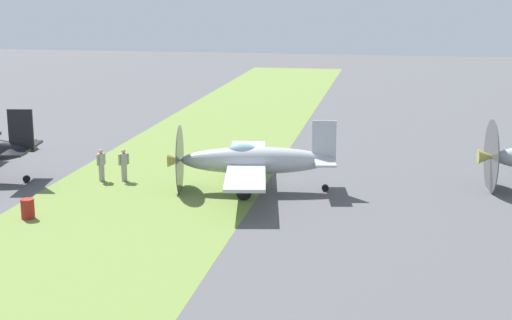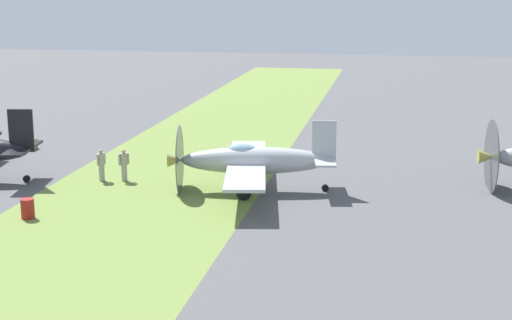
{
  "view_description": "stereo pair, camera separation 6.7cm",
  "coord_description": "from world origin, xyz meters",
  "px_view_note": "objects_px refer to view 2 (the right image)",
  "views": [
    {
      "loc": [
        -34.36,
        -23.33,
        10.22
      ],
      "look_at": [
        2.77,
        -16.56,
        1.49
      ],
      "focal_mm": 53.47,
      "sensor_mm": 36.0,
      "label": 1
    },
    {
      "loc": [
        -34.35,
        -23.4,
        10.22
      ],
      "look_at": [
        2.77,
        -16.56,
        1.49
      ],
      "focal_mm": 53.47,
      "sensor_mm": 36.0,
      "label": 2
    }
  ],
  "objects_px": {
    "ground_crew_chief": "(124,164)",
    "fuel_drum": "(28,209)",
    "supply_crate": "(28,144)",
    "airplane_wingman": "(252,161)",
    "ground_crew_mechanic": "(101,164)"
  },
  "relations": [
    {
      "from": "airplane_wingman",
      "to": "supply_crate",
      "type": "distance_m",
      "value": 17.47
    },
    {
      "from": "ground_crew_chief",
      "to": "fuel_drum",
      "type": "xyz_separation_m",
      "value": [
        -7.11,
        1.94,
        -0.46
      ]
    },
    {
      "from": "airplane_wingman",
      "to": "ground_crew_chief",
      "type": "distance_m",
      "value": 7.13
    },
    {
      "from": "airplane_wingman",
      "to": "fuel_drum",
      "type": "xyz_separation_m",
      "value": [
        -6.33,
        9.0,
        -1.14
      ]
    },
    {
      "from": "ground_crew_chief",
      "to": "ground_crew_mechanic",
      "type": "xyz_separation_m",
      "value": [
        -0.2,
        1.18,
        0.0
      ]
    },
    {
      "from": "fuel_drum",
      "to": "supply_crate",
      "type": "xyz_separation_m",
      "value": [
        13.59,
        6.84,
        -0.13
      ]
    },
    {
      "from": "ground_crew_mechanic",
      "to": "fuel_drum",
      "type": "bearing_deg",
      "value": -165.24
    },
    {
      "from": "ground_crew_chief",
      "to": "fuel_drum",
      "type": "height_order",
      "value": "ground_crew_chief"
    },
    {
      "from": "ground_crew_mechanic",
      "to": "airplane_wingman",
      "type": "bearing_deg",
      "value": -72.98
    },
    {
      "from": "airplane_wingman",
      "to": "fuel_drum",
      "type": "relative_size",
      "value": 11.94
    },
    {
      "from": "airplane_wingman",
      "to": "ground_crew_chief",
      "type": "height_order",
      "value": "airplane_wingman"
    },
    {
      "from": "supply_crate",
      "to": "airplane_wingman",
      "type": "bearing_deg",
      "value": -114.6
    },
    {
      "from": "airplane_wingman",
      "to": "fuel_drum",
      "type": "distance_m",
      "value": 11.06
    },
    {
      "from": "supply_crate",
      "to": "fuel_drum",
      "type": "bearing_deg",
      "value": -153.27
    },
    {
      "from": "ground_crew_chief",
      "to": "airplane_wingman",
      "type": "bearing_deg",
      "value": -55.22
    }
  ]
}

